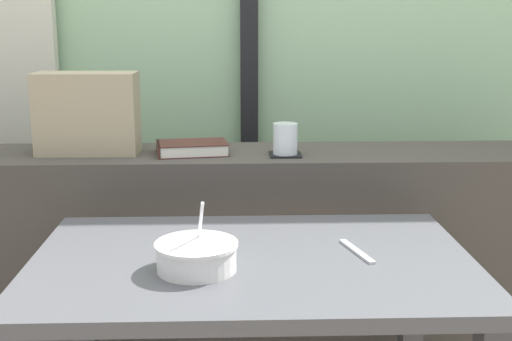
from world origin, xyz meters
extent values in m
cube|color=black|center=(0.11, 1.10, 1.30)|extent=(0.07, 0.05, 2.60)
cube|color=#423D38|center=(0.00, 0.55, 0.41)|extent=(2.80, 0.35, 0.83)
cube|color=#414145|center=(0.57, 0.22, 0.33)|extent=(0.06, 0.06, 0.66)
cube|color=#4C4C51|center=(0.09, -0.08, 0.68)|extent=(1.06, 0.68, 0.03)
cube|color=black|center=(0.21, 0.49, 0.83)|extent=(0.10, 0.10, 0.00)
cylinder|color=white|center=(0.21, 0.49, 0.88)|extent=(0.08, 0.08, 0.10)
cylinder|color=#CC4C38|center=(0.21, 0.49, 0.86)|extent=(0.07, 0.07, 0.06)
cube|color=#47231E|center=(-0.08, 0.53, 0.83)|extent=(0.24, 0.18, 0.00)
cube|color=silver|center=(-0.08, 0.53, 0.84)|extent=(0.23, 0.17, 0.03)
cube|color=#47231E|center=(-0.08, 0.53, 0.86)|extent=(0.24, 0.18, 0.00)
cube|color=#47231E|center=(-0.19, 0.51, 0.84)|extent=(0.03, 0.15, 0.04)
cube|color=tan|center=(-0.42, 0.55, 0.96)|extent=(0.32, 0.15, 0.26)
cylinder|color=silver|center=(-0.04, -0.15, 0.73)|extent=(0.18, 0.18, 0.07)
cylinder|color=silver|center=(-0.04, -0.15, 0.76)|extent=(0.19, 0.19, 0.01)
cylinder|color=tan|center=(-0.04, -0.15, 0.72)|extent=(0.16, 0.16, 0.05)
cylinder|color=silver|center=(-0.03, -0.13, 0.78)|extent=(0.03, 0.10, 0.15)
ellipsoid|color=silver|center=(-0.03, -0.11, 0.74)|extent=(0.03, 0.05, 0.01)
cube|color=silver|center=(0.35, -0.05, 0.70)|extent=(0.06, 0.17, 0.01)
camera|label=1|loc=(0.05, -1.58, 1.25)|focal=46.75mm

